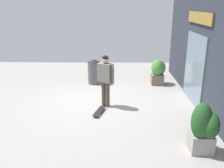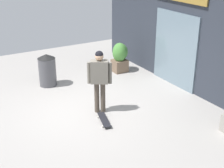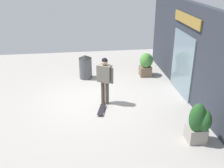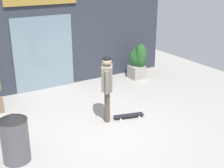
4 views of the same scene
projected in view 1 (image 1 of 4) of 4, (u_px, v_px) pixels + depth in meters
name	position (u px, v px, depth m)	size (l,w,h in m)	color
ground_plane	(96.00, 103.00, 8.31)	(12.00, 12.00, 0.00)	#9E9993
building_facade	(203.00, 55.00, 7.74)	(8.37, 0.31, 3.37)	#2D333D
skateboarder	(105.00, 76.00, 7.71)	(0.46, 0.55, 1.70)	#4C4238
skateboard	(99.00, 111.00, 7.51)	(0.80, 0.38, 0.08)	black
planter_box_left	(158.00, 70.00, 10.08)	(0.62, 0.60, 1.05)	brown
planter_box_right	(205.00, 127.00, 5.35)	(0.61, 0.63, 1.22)	gray
trash_bin	(94.00, 71.00, 10.20)	(0.55, 0.55, 1.03)	#4C4C51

